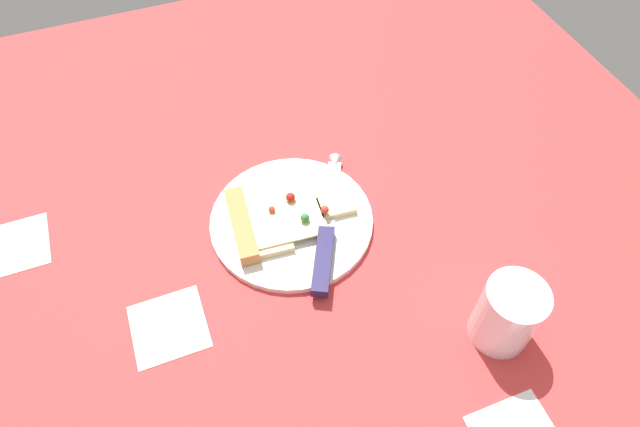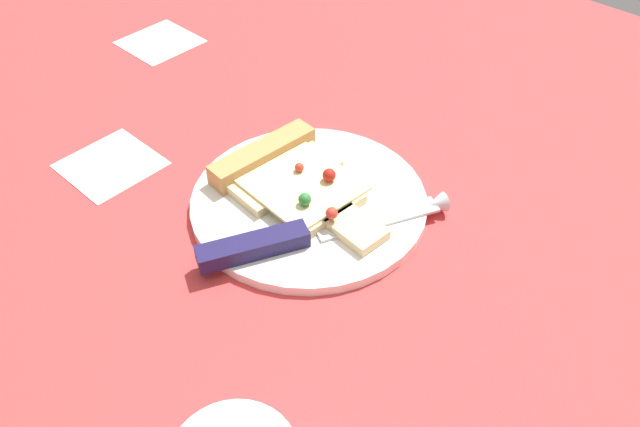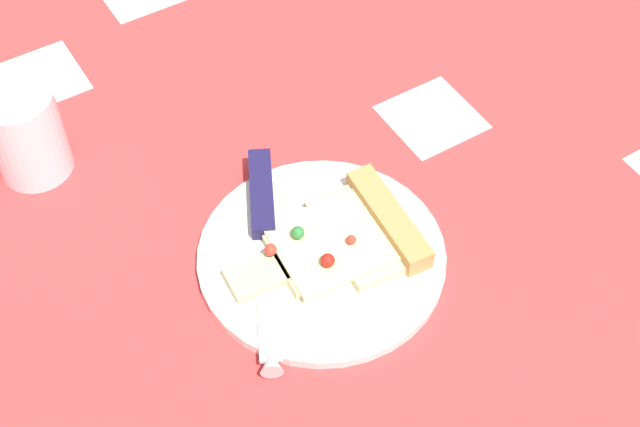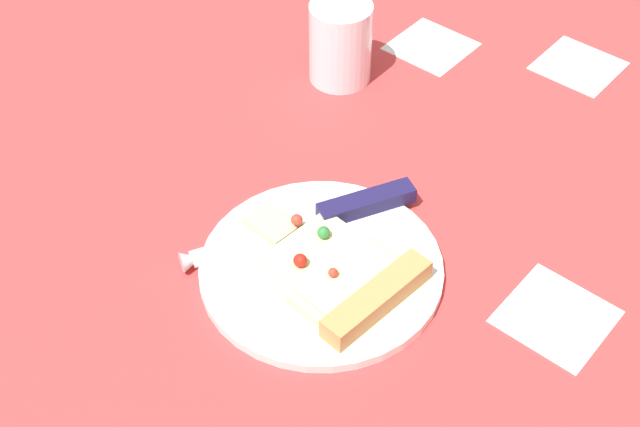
# 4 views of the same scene
# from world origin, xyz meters

# --- Properties ---
(ground_plane) EXTENTS (1.36, 1.36, 0.03)m
(ground_plane) POSITION_xyz_m (-0.00, -0.00, -0.01)
(ground_plane) COLOR #D13838
(ground_plane) RESTS_ON ground
(plate) EXTENTS (0.23, 0.23, 0.01)m
(plate) POSITION_xyz_m (0.04, 0.07, 0.01)
(plate) COLOR white
(plate) RESTS_ON ground_plane
(pizza_slice) EXTENTS (0.18, 0.12, 0.03)m
(pizza_slice) POSITION_xyz_m (0.01, 0.07, 0.02)
(pizza_slice) COLOR beige
(pizza_slice) RESTS_ON plate
(knife) EXTENTS (0.13, 0.22, 0.02)m
(knife) POSITION_xyz_m (0.07, 0.03, 0.02)
(knife) COLOR silver
(knife) RESTS_ON plate
(drinking_glass) EXTENTS (0.07, 0.07, 0.10)m
(drinking_glass) POSITION_xyz_m (0.22, -0.18, 0.05)
(drinking_glass) COLOR white
(drinking_glass) RESTS_ON ground_plane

